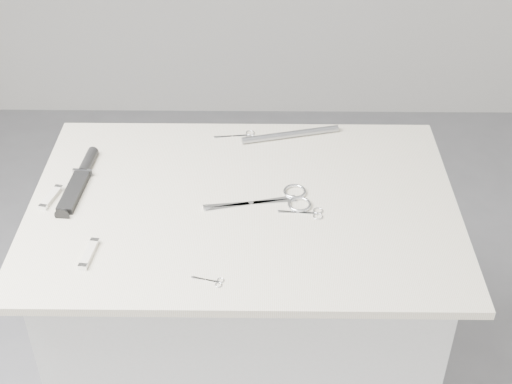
{
  "coord_description": "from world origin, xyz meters",
  "views": [
    {
      "loc": [
        0.04,
        -1.32,
        1.93
      ],
      "look_at": [
        0.03,
        0.04,
        0.92
      ],
      "focal_mm": 50.0,
      "sensor_mm": 36.0,
      "label": 1
    }
  ],
  "objects_px": {
    "embroidery_scissors_a": "(308,213)",
    "pocket_knife_a": "(89,254)",
    "metal_rail": "(291,134)",
    "large_shears": "(281,200)",
    "tiny_scissors": "(212,281)",
    "pocket_knife_b": "(51,197)",
    "plinth": "(245,338)",
    "embroidery_scissors_b": "(242,136)",
    "sheathed_knife": "(80,177)"
  },
  "relations": [
    {
      "from": "pocket_knife_b",
      "to": "metal_rail",
      "type": "bearing_deg",
      "value": -50.05
    },
    {
      "from": "tiny_scissors",
      "to": "pocket_knife_b",
      "type": "relative_size",
      "value": 0.75
    },
    {
      "from": "tiny_scissors",
      "to": "metal_rail",
      "type": "height_order",
      "value": "metal_rail"
    },
    {
      "from": "plinth",
      "to": "embroidery_scissors_a",
      "type": "relative_size",
      "value": 8.72
    },
    {
      "from": "large_shears",
      "to": "embroidery_scissors_a",
      "type": "relative_size",
      "value": 2.42
    },
    {
      "from": "large_shears",
      "to": "embroidery_scissors_a",
      "type": "xyz_separation_m",
      "value": [
        0.06,
        -0.05,
        -0.0
      ]
    },
    {
      "from": "large_shears",
      "to": "pocket_knife_b",
      "type": "height_order",
      "value": "pocket_knife_b"
    },
    {
      "from": "large_shears",
      "to": "pocket_knife_b",
      "type": "xyz_separation_m",
      "value": [
        -0.54,
        0.0,
        0.0
      ]
    },
    {
      "from": "embroidery_scissors_a",
      "to": "pocket_knife_a",
      "type": "height_order",
      "value": "pocket_knife_a"
    },
    {
      "from": "large_shears",
      "to": "sheathed_knife",
      "type": "distance_m",
      "value": 0.49
    },
    {
      "from": "plinth",
      "to": "tiny_scissors",
      "type": "xyz_separation_m",
      "value": [
        -0.06,
        -0.27,
        0.47
      ]
    },
    {
      "from": "large_shears",
      "to": "tiny_scissors",
      "type": "bearing_deg",
      "value": -128.57
    },
    {
      "from": "plinth",
      "to": "embroidery_scissors_a",
      "type": "bearing_deg",
      "value": -16.1
    },
    {
      "from": "plinth",
      "to": "sheathed_knife",
      "type": "height_order",
      "value": "sheathed_knife"
    },
    {
      "from": "embroidery_scissors_a",
      "to": "metal_rail",
      "type": "height_order",
      "value": "metal_rail"
    },
    {
      "from": "large_shears",
      "to": "sheathed_knife",
      "type": "relative_size",
      "value": 0.98
    },
    {
      "from": "sheathed_knife",
      "to": "pocket_knife_a",
      "type": "distance_m",
      "value": 0.28
    },
    {
      "from": "plinth",
      "to": "large_shears",
      "type": "distance_m",
      "value": 0.48
    },
    {
      "from": "metal_rail",
      "to": "large_shears",
      "type": "bearing_deg",
      "value": -96.23
    },
    {
      "from": "plinth",
      "to": "pocket_knife_b",
      "type": "bearing_deg",
      "value": 179.43
    },
    {
      "from": "plinth",
      "to": "tiny_scissors",
      "type": "height_order",
      "value": "tiny_scissors"
    },
    {
      "from": "plinth",
      "to": "pocket_knife_a",
      "type": "height_order",
      "value": "pocket_knife_a"
    },
    {
      "from": "embroidery_scissors_b",
      "to": "pocket_knife_b",
      "type": "xyz_separation_m",
      "value": [
        -0.44,
        -0.28,
        0.0
      ]
    },
    {
      "from": "large_shears",
      "to": "pocket_knife_a",
      "type": "bearing_deg",
      "value": -165.03
    },
    {
      "from": "pocket_knife_b",
      "to": "sheathed_knife",
      "type": "bearing_deg",
      "value": -21.07
    },
    {
      "from": "embroidery_scissors_a",
      "to": "tiny_scissors",
      "type": "bearing_deg",
      "value": -128.38
    },
    {
      "from": "pocket_knife_a",
      "to": "embroidery_scissors_a",
      "type": "bearing_deg",
      "value": -65.81
    },
    {
      "from": "pocket_knife_a",
      "to": "metal_rail",
      "type": "bearing_deg",
      "value": -36.14
    },
    {
      "from": "plinth",
      "to": "pocket_knife_a",
      "type": "bearing_deg",
      "value": -149.17
    },
    {
      "from": "sheathed_knife",
      "to": "pocket_knife_a",
      "type": "height_order",
      "value": "sheathed_knife"
    },
    {
      "from": "tiny_scissors",
      "to": "pocket_knife_a",
      "type": "relative_size",
      "value": 0.72
    },
    {
      "from": "large_shears",
      "to": "pocket_knife_b",
      "type": "bearing_deg",
      "value": 169.3
    },
    {
      "from": "pocket_knife_b",
      "to": "metal_rail",
      "type": "relative_size",
      "value": 0.34
    },
    {
      "from": "sheathed_knife",
      "to": "embroidery_scissors_a",
      "type": "bearing_deg",
      "value": -98.64
    },
    {
      "from": "pocket_knife_b",
      "to": "metal_rail",
      "type": "distance_m",
      "value": 0.64
    },
    {
      "from": "embroidery_scissors_a",
      "to": "pocket_knife_a",
      "type": "bearing_deg",
      "value": -158.24
    },
    {
      "from": "large_shears",
      "to": "sheathed_knife",
      "type": "bearing_deg",
      "value": 160.31
    },
    {
      "from": "large_shears",
      "to": "embroidery_scissors_a",
      "type": "height_order",
      "value": "large_shears"
    },
    {
      "from": "large_shears",
      "to": "pocket_knife_b",
      "type": "relative_size",
      "value": 2.75
    },
    {
      "from": "metal_rail",
      "to": "pocket_knife_a",
      "type": "bearing_deg",
      "value": -132.82
    },
    {
      "from": "embroidery_scissors_a",
      "to": "embroidery_scissors_b",
      "type": "xyz_separation_m",
      "value": [
        -0.16,
        0.33,
        0.0
      ]
    },
    {
      "from": "embroidery_scissors_b",
      "to": "pocket_knife_b",
      "type": "bearing_deg",
      "value": -154.18
    },
    {
      "from": "pocket_knife_a",
      "to": "tiny_scissors",
      "type": "bearing_deg",
      "value": -99.28
    },
    {
      "from": "plinth",
      "to": "sheathed_knife",
      "type": "distance_m",
      "value": 0.63
    },
    {
      "from": "metal_rail",
      "to": "pocket_knife_b",
      "type": "bearing_deg",
      "value": -153.94
    },
    {
      "from": "plinth",
      "to": "large_shears",
      "type": "height_order",
      "value": "large_shears"
    },
    {
      "from": "sheathed_knife",
      "to": "plinth",
      "type": "bearing_deg",
      "value": -97.37
    },
    {
      "from": "large_shears",
      "to": "metal_rail",
      "type": "xyz_separation_m",
      "value": [
        0.03,
        0.28,
        0.01
      ]
    },
    {
      "from": "large_shears",
      "to": "embroidery_scissors_b",
      "type": "distance_m",
      "value": 0.3
    },
    {
      "from": "tiny_scissors",
      "to": "pocket_knife_b",
      "type": "distance_m",
      "value": 0.48
    }
  ]
}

